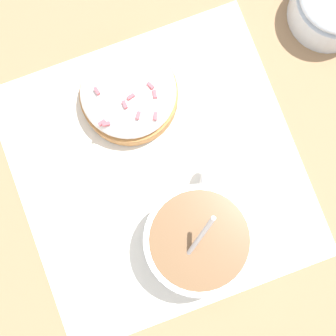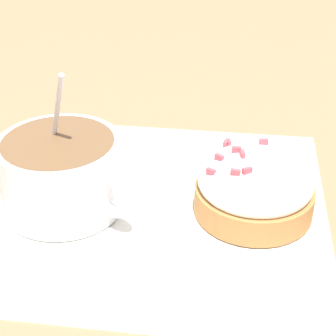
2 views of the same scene
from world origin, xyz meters
name	(u,v)px [view 1 (image 1 of 2)]	position (x,y,z in m)	size (l,w,h in m)	color
ground_plane	(158,171)	(0.00, 0.00, 0.00)	(3.00, 3.00, 0.00)	#93704C
paper_napkin	(158,171)	(0.00, 0.00, 0.00)	(0.27, 0.27, 0.00)	white
coffee_cup	(198,239)	(-0.07, -0.01, 0.04)	(0.11, 0.10, 0.12)	white
frosted_pastry	(127,94)	(0.08, 0.00, 0.03)	(0.09, 0.09, 0.05)	#B2753D
sugar_bowl	(336,2)	(0.09, -0.21, 0.03)	(0.08, 0.08, 0.06)	silver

